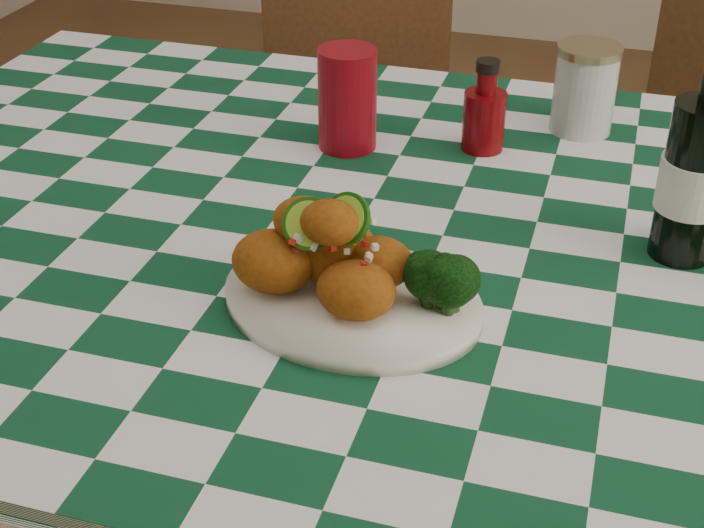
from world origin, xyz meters
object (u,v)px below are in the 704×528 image
(ketchup_bottle, at_px, (485,106))
(plate, at_px, (352,301))
(fried_chicken_pile, at_px, (334,247))
(wooden_chair_left, at_px, (354,203))
(red_tumbler, at_px, (347,99))
(mason_jar, at_px, (585,89))
(beer_bottle, at_px, (699,153))
(dining_table, at_px, (429,478))

(ketchup_bottle, bearing_deg, plate, -98.11)
(fried_chicken_pile, bearing_deg, wooden_chair_left, 105.29)
(red_tumbler, relative_size, mason_jar, 1.11)
(red_tumbler, bearing_deg, beer_bottle, -20.14)
(plate, xyz_separation_m, wooden_chair_left, (-0.26, 0.87, -0.38))
(plate, bearing_deg, ketchup_bottle, 81.89)
(ketchup_bottle, xyz_separation_m, mason_jar, (0.12, 0.10, -0.00))
(fried_chicken_pile, bearing_deg, beer_bottle, 31.66)
(dining_table, relative_size, wooden_chair_left, 2.00)
(dining_table, xyz_separation_m, fried_chicken_pile, (-0.08, -0.18, 0.46))
(dining_table, height_order, plate, plate)
(red_tumbler, xyz_separation_m, wooden_chair_left, (-0.14, 0.50, -0.44))
(dining_table, bearing_deg, fried_chicken_pile, -114.16)
(plate, distance_m, ketchup_bottle, 0.43)
(dining_table, distance_m, beer_bottle, 0.59)
(ketchup_bottle, relative_size, beer_bottle, 0.50)
(mason_jar, distance_m, wooden_chair_left, 0.71)
(red_tumbler, distance_m, beer_bottle, 0.48)
(mason_jar, bearing_deg, wooden_chair_left, 141.74)
(plate, height_order, red_tumbler, red_tumbler)
(fried_chicken_pile, height_order, wooden_chair_left, fried_chicken_pile)
(dining_table, bearing_deg, wooden_chair_left, 114.42)
(plate, bearing_deg, dining_table, 71.28)
(red_tumbler, bearing_deg, wooden_chair_left, 105.55)
(red_tumbler, relative_size, beer_bottle, 0.55)
(dining_table, bearing_deg, plate, -108.72)
(red_tumbler, xyz_separation_m, mason_jar, (0.30, 0.15, -0.01))
(red_tumbler, bearing_deg, dining_table, -48.47)
(dining_table, bearing_deg, red_tumbler, 131.53)
(plate, bearing_deg, mason_jar, 70.68)
(plate, xyz_separation_m, mason_jar, (0.18, 0.53, 0.05))
(fried_chicken_pile, height_order, ketchup_bottle, ketchup_bottle)
(beer_bottle, distance_m, wooden_chair_left, 1.01)
(dining_table, bearing_deg, beer_bottle, 8.18)
(plate, distance_m, mason_jar, 0.56)
(fried_chicken_pile, xyz_separation_m, ketchup_bottle, (0.08, 0.42, -0.01))
(red_tumbler, height_order, beer_bottle, beer_bottle)
(wooden_chair_left, bearing_deg, dining_table, -80.42)
(fried_chicken_pile, distance_m, red_tumbler, 0.39)
(red_tumbler, bearing_deg, ketchup_bottle, 14.60)
(mason_jar, bearing_deg, beer_bottle, -65.39)
(dining_table, bearing_deg, mason_jar, 70.38)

